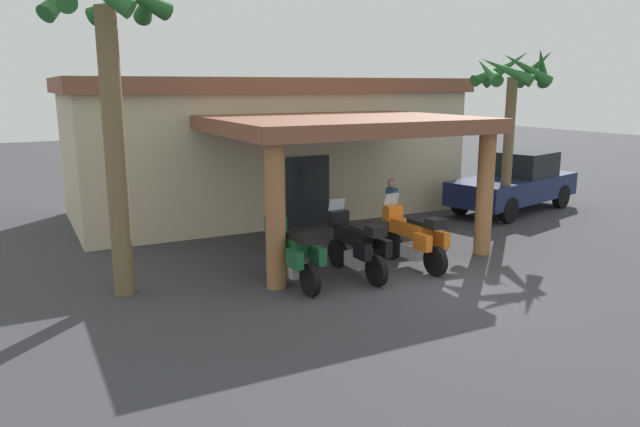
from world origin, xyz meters
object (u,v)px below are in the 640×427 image
at_px(motel_building, 268,145).
at_px(palm_tree_near_portico, 512,88).
at_px(pedestrian, 391,206).
at_px(motorcycle_black, 357,245).
at_px(pickup_truck_navy, 515,183).
at_px(motorcycle_orange, 414,238).
at_px(motorcycle_green, 293,253).
at_px(palm_tree_roadside, 109,64).

bearing_deg(motel_building, palm_tree_near_portico, -39.47).
distance_m(motel_building, pedestrian, 5.59).
xyz_separation_m(motorcycle_black, pickup_truck_navy, (8.39, 3.42, 0.24)).
distance_m(motel_building, motorcycle_orange, 7.42).
distance_m(motorcycle_green, palm_tree_near_portico, 9.17).
bearing_deg(palm_tree_roadside, pickup_truck_navy, 9.33).
bearing_deg(pedestrian, motorcycle_orange, -89.34).
relative_size(motorcycle_black, pickup_truck_navy, 0.40).
bearing_deg(motorcycle_orange, motel_building, 0.40).
bearing_deg(motel_building, pickup_truck_navy, -25.86).
bearing_deg(palm_tree_roadside, motorcycle_black, -15.07).
bearing_deg(palm_tree_near_portico, pedestrian, -174.50).
distance_m(pickup_truck_navy, palm_tree_near_portico, 3.69).
relative_size(motorcycle_green, palm_tree_roadside, 0.34).
distance_m(motel_building, motorcycle_black, 7.43).
relative_size(motorcycle_green, motorcycle_orange, 1.00).
bearing_deg(motorcycle_orange, palm_tree_near_portico, -68.67).
relative_size(motorcycle_green, pedestrian, 1.26).
distance_m(motorcycle_black, palm_tree_near_portico, 7.88).
bearing_deg(motorcycle_green, palm_tree_roadside, 69.40).
bearing_deg(motorcycle_green, pickup_truck_navy, -72.68).
height_order(pickup_truck_navy, palm_tree_near_portico, palm_tree_near_portico).
height_order(motorcycle_green, pedestrian, pedestrian).
xyz_separation_m(motorcycle_orange, pickup_truck_navy, (6.89, 3.47, 0.24)).
distance_m(motel_building, motorcycle_green, 7.68).
xyz_separation_m(motorcycle_green, pickup_truck_navy, (9.89, 3.29, 0.24)).
distance_m(motorcycle_green, pedestrian, 4.11).
relative_size(motorcycle_black, palm_tree_near_portico, 0.42).
relative_size(motel_building, motorcycle_green, 5.70).
bearing_deg(pickup_truck_navy, motorcycle_black, -171.29).
distance_m(motorcycle_green, motorcycle_orange, 3.01).
distance_m(motorcycle_black, palm_tree_roadside, 6.18).
xyz_separation_m(motel_building, palm_tree_roadside, (-5.82, -5.92, 2.28)).
bearing_deg(pickup_truck_navy, palm_tree_roadside, 175.88).
xyz_separation_m(motel_building, pickup_truck_navy, (7.27, -3.77, -1.29)).
relative_size(motorcycle_orange, palm_tree_near_portico, 0.42).
relative_size(pedestrian, palm_tree_near_portico, 0.34).
height_order(motel_building, pickup_truck_navy, motel_building).
height_order(motel_building, palm_tree_roadside, palm_tree_roadside).
xyz_separation_m(pedestrian, palm_tree_near_portico, (4.53, 0.44, 3.02)).
height_order(motorcycle_green, motorcycle_orange, same).
distance_m(motel_building, palm_tree_roadside, 8.61).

